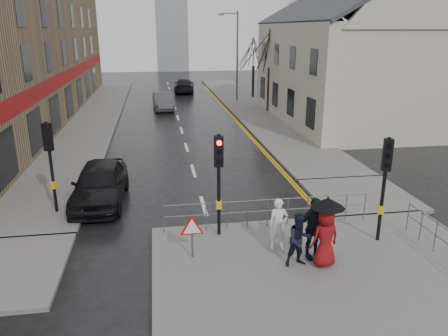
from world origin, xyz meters
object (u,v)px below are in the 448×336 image
object	(u,v)px
pedestrian_with_umbrella	(326,229)
car_mid	(163,101)
car_parked	(100,183)
pedestrian_d	(313,228)
pedestrian_a	(278,224)
pedestrian_b	(300,240)

from	to	relation	value
pedestrian_with_umbrella	car_mid	xyz separation A→B (m)	(-3.89, 26.94, -0.53)
car_mid	pedestrian_with_umbrella	bearing A→B (deg)	-85.57
pedestrian_with_umbrella	car_parked	distance (m)	9.30
pedestrian_d	pedestrian_a	bearing A→B (deg)	130.13
pedestrian_b	pedestrian_with_umbrella	distance (m)	0.80
pedestrian_a	pedestrian_b	xyz separation A→B (m)	(0.32, -1.06, -0.02)
pedestrian_with_umbrella	car_mid	size ratio (longest dim) A/B	0.47
pedestrian_d	car_mid	world-z (taller)	pedestrian_d
pedestrian_a	car_mid	distance (m)	25.93
pedestrian_with_umbrella	pedestrian_d	xyz separation A→B (m)	(-0.19, 0.48, -0.18)
pedestrian_d	car_parked	xyz separation A→B (m)	(-6.70, 5.75, -0.27)
pedestrian_with_umbrella	car_mid	distance (m)	27.23
pedestrian_d	pedestrian_b	bearing A→B (deg)	-155.69
pedestrian_b	pedestrian_d	size ratio (longest dim) A/B	0.83
pedestrian_b	pedestrian_d	xyz separation A→B (m)	(0.53, 0.37, 0.16)
pedestrian_with_umbrella	pedestrian_a	bearing A→B (deg)	131.39
pedestrian_b	car_mid	bearing A→B (deg)	90.25
car_parked	car_mid	distance (m)	20.93
pedestrian_with_umbrella	car_mid	bearing A→B (deg)	98.23
car_mid	pedestrian_d	bearing A→B (deg)	-85.82
pedestrian_a	car_parked	size ratio (longest dim) A/B	0.34
pedestrian_a	pedestrian_d	world-z (taller)	pedestrian_d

